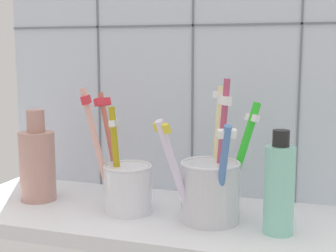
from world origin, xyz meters
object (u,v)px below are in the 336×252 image
object	(u,v)px
toothbrush_cup_left	(126,183)
ceramic_vase	(37,163)
soap_bottle	(279,188)
toothbrush_cup_right	(211,186)

from	to	relation	value
toothbrush_cup_left	ceramic_vase	xyz separation A→B (cm)	(-14.84, 0.80, 1.54)
ceramic_vase	toothbrush_cup_left	bearing A→B (deg)	-3.07
ceramic_vase	soap_bottle	world-z (taller)	ceramic_vase
toothbrush_cup_right	soap_bottle	xyz separation A→B (cm)	(8.97, -1.68, 1.02)
toothbrush_cup_left	toothbrush_cup_right	xyz separation A→B (cm)	(12.24, 0.05, 0.64)
toothbrush_cup_right	soap_bottle	world-z (taller)	toothbrush_cup_right
toothbrush_cup_left	soap_bottle	xyz separation A→B (cm)	(21.21, -1.63, 1.66)
toothbrush_cup_left	toothbrush_cup_right	world-z (taller)	toothbrush_cup_right
toothbrush_cup_left	toothbrush_cup_right	bearing A→B (deg)	0.23
toothbrush_cup_left	ceramic_vase	world-z (taller)	toothbrush_cup_left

